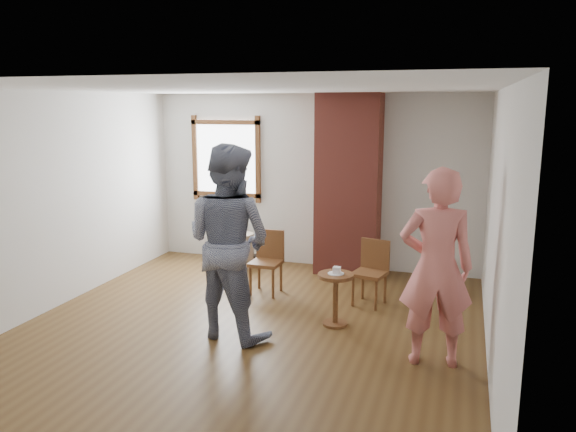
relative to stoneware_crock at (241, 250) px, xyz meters
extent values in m
plane|color=brown|center=(1.00, -2.29, -0.26)|extent=(5.50, 5.50, 0.00)
cube|color=silver|center=(1.00, 0.46, 1.04)|extent=(5.00, 0.04, 2.60)
cube|color=silver|center=(-1.50, -2.29, 1.04)|extent=(0.04, 5.50, 2.60)
cube|color=silver|center=(3.50, -2.29, 1.04)|extent=(0.04, 5.50, 2.60)
cube|color=white|center=(1.00, -2.29, 2.34)|extent=(5.00, 5.50, 0.04)
cube|color=brown|center=(-0.40, 0.42, 1.34)|extent=(1.14, 0.06, 1.34)
cube|color=white|center=(-0.40, 0.44, 1.34)|extent=(1.00, 0.02, 1.20)
cube|color=#9E4338|center=(1.60, 0.21, 1.04)|extent=(0.90, 0.50, 2.60)
cylinder|color=tan|center=(0.00, 0.00, 0.00)|extent=(0.45, 0.45, 0.52)
cylinder|color=black|center=(0.21, 0.11, -0.17)|extent=(0.17, 0.17, 0.17)
cube|color=brown|center=(0.79, -1.05, 0.15)|extent=(0.39, 0.39, 0.05)
cylinder|color=brown|center=(0.63, -1.20, -0.05)|extent=(0.04, 0.04, 0.41)
cylinder|color=brown|center=(0.94, -1.21, -0.05)|extent=(0.04, 0.04, 0.41)
cylinder|color=brown|center=(0.63, -0.89, -0.05)|extent=(0.04, 0.04, 0.41)
cylinder|color=brown|center=(0.94, -0.90, -0.05)|extent=(0.04, 0.04, 0.41)
cube|color=brown|center=(0.79, -0.88, 0.36)|extent=(0.38, 0.04, 0.41)
cube|color=brown|center=(2.15, -1.06, 0.14)|extent=(0.45, 0.45, 0.04)
cylinder|color=brown|center=(1.97, -1.18, -0.06)|extent=(0.04, 0.04, 0.40)
cylinder|color=brown|center=(2.26, -1.24, -0.06)|extent=(0.04, 0.04, 0.40)
cylinder|color=brown|center=(2.03, -0.88, -0.06)|extent=(0.04, 0.04, 0.40)
cylinder|color=brown|center=(2.33, -0.95, -0.06)|extent=(0.04, 0.04, 0.40)
cube|color=brown|center=(2.19, -0.90, 0.34)|extent=(0.37, 0.12, 0.40)
cylinder|color=brown|center=(1.89, -1.82, 0.32)|extent=(0.40, 0.40, 0.04)
cylinder|color=brown|center=(1.89, -1.82, 0.03)|extent=(0.06, 0.06, 0.54)
cylinder|color=brown|center=(1.89, -1.82, -0.24)|extent=(0.28, 0.28, 0.03)
cylinder|color=white|center=(1.89, -1.82, 0.35)|extent=(0.18, 0.18, 0.01)
cube|color=white|center=(1.90, -1.82, 0.38)|extent=(0.08, 0.07, 0.06)
imported|color=#121632|center=(0.87, -2.41, 0.77)|extent=(1.15, 0.99, 2.06)
imported|color=#DE766F|center=(2.99, -2.46, 0.69)|extent=(0.76, 0.56, 1.90)
camera|label=1|loc=(3.20, -7.67, 2.20)|focal=35.00mm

